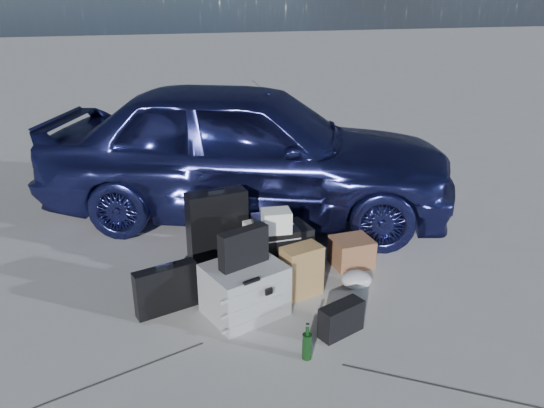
{
  "coord_description": "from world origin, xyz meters",
  "views": [
    {
      "loc": [
        -1.06,
        -3.51,
        2.44
      ],
      "look_at": [
        0.18,
        0.85,
        0.61
      ],
      "focal_mm": 35.0,
      "sensor_mm": 36.0,
      "label": 1
    }
  ],
  "objects_px": {
    "duffel_bag": "(268,250)",
    "green_bottle": "(307,342)",
    "suitcase_right": "(274,258)",
    "car": "(247,149)",
    "suitcase_left": "(217,228)",
    "cardboard_box": "(352,252)",
    "briefcase": "(166,289)",
    "pelican_case": "(245,290)"
  },
  "relations": [
    {
      "from": "car",
      "to": "duffel_bag",
      "type": "bearing_deg",
      "value": -163.05
    },
    {
      "from": "car",
      "to": "green_bottle",
      "type": "bearing_deg",
      "value": -162.04
    },
    {
      "from": "suitcase_right",
      "to": "duffel_bag",
      "type": "distance_m",
      "value": 0.3
    },
    {
      "from": "suitcase_left",
      "to": "duffel_bag",
      "type": "xyz_separation_m",
      "value": [
        0.43,
        -0.25,
        -0.16
      ]
    },
    {
      "from": "briefcase",
      "to": "suitcase_right",
      "type": "relative_size",
      "value": 0.98
    },
    {
      "from": "pelican_case",
      "to": "duffel_bag",
      "type": "distance_m",
      "value": 0.76
    },
    {
      "from": "pelican_case",
      "to": "suitcase_right",
      "type": "bearing_deg",
      "value": 26.66
    },
    {
      "from": "suitcase_right",
      "to": "duffel_bag",
      "type": "relative_size",
      "value": 0.66
    },
    {
      "from": "duffel_bag",
      "to": "cardboard_box",
      "type": "height_order",
      "value": "duffel_bag"
    },
    {
      "from": "car",
      "to": "duffel_bag",
      "type": "relative_size",
      "value": 5.73
    },
    {
      "from": "pelican_case",
      "to": "cardboard_box",
      "type": "distance_m",
      "value": 1.27
    },
    {
      "from": "pelican_case",
      "to": "briefcase",
      "type": "distance_m",
      "value": 0.64
    },
    {
      "from": "suitcase_left",
      "to": "green_bottle",
      "type": "bearing_deg",
      "value": -86.09
    },
    {
      "from": "cardboard_box",
      "to": "briefcase",
      "type": "bearing_deg",
      "value": -170.03
    },
    {
      "from": "suitcase_left",
      "to": "green_bottle",
      "type": "xyz_separation_m",
      "value": [
        0.34,
        -1.6,
        -0.22
      ]
    },
    {
      "from": "suitcase_left",
      "to": "green_bottle",
      "type": "height_order",
      "value": "suitcase_left"
    },
    {
      "from": "suitcase_left",
      "to": "suitcase_right",
      "type": "xyz_separation_m",
      "value": [
        0.4,
        -0.54,
        -0.1
      ]
    },
    {
      "from": "car",
      "to": "green_bottle",
      "type": "relative_size",
      "value": 16.53
    },
    {
      "from": "pelican_case",
      "to": "cardboard_box",
      "type": "relative_size",
      "value": 1.63
    },
    {
      "from": "suitcase_left",
      "to": "pelican_case",
      "type": "bearing_deg",
      "value": -95.1
    },
    {
      "from": "duffel_bag",
      "to": "green_bottle",
      "type": "distance_m",
      "value": 1.35
    },
    {
      "from": "suitcase_right",
      "to": "green_bottle",
      "type": "distance_m",
      "value": 1.06
    },
    {
      "from": "car",
      "to": "pelican_case",
      "type": "relative_size",
      "value": 7.75
    },
    {
      "from": "pelican_case",
      "to": "cardboard_box",
      "type": "bearing_deg",
      "value": 4.31
    },
    {
      "from": "suitcase_right",
      "to": "green_bottle",
      "type": "bearing_deg",
      "value": -94.49
    },
    {
      "from": "briefcase",
      "to": "car",
      "type": "bearing_deg",
      "value": 42.7
    },
    {
      "from": "suitcase_left",
      "to": "cardboard_box",
      "type": "bearing_deg",
      "value": -26.31
    },
    {
      "from": "green_bottle",
      "to": "duffel_bag",
      "type": "bearing_deg",
      "value": 86.31
    },
    {
      "from": "briefcase",
      "to": "cardboard_box",
      "type": "height_order",
      "value": "briefcase"
    },
    {
      "from": "pelican_case",
      "to": "cardboard_box",
      "type": "xyz_separation_m",
      "value": [
        1.16,
        0.51,
        -0.08
      ]
    },
    {
      "from": "car",
      "to": "cardboard_box",
      "type": "relative_size",
      "value": 12.64
    },
    {
      "from": "car",
      "to": "suitcase_left",
      "type": "distance_m",
      "value": 1.31
    },
    {
      "from": "briefcase",
      "to": "duffel_bag",
      "type": "distance_m",
      "value": 1.08
    },
    {
      "from": "duffel_bag",
      "to": "car",
      "type": "bearing_deg",
      "value": 75.2
    },
    {
      "from": "suitcase_right",
      "to": "duffel_bag",
      "type": "xyz_separation_m",
      "value": [
        0.03,
        0.29,
        -0.06
      ]
    },
    {
      "from": "pelican_case",
      "to": "duffel_bag",
      "type": "relative_size",
      "value": 0.74
    },
    {
      "from": "suitcase_right",
      "to": "green_bottle",
      "type": "xyz_separation_m",
      "value": [
        -0.06,
        -1.05,
        -0.12
      ]
    },
    {
      "from": "car",
      "to": "pelican_case",
      "type": "xyz_separation_m",
      "value": [
        -0.51,
        -2.01,
        -0.56
      ]
    },
    {
      "from": "pelican_case",
      "to": "cardboard_box",
      "type": "height_order",
      "value": "pelican_case"
    },
    {
      "from": "duffel_bag",
      "to": "green_bottle",
      "type": "relative_size",
      "value": 2.88
    },
    {
      "from": "briefcase",
      "to": "green_bottle",
      "type": "height_order",
      "value": "briefcase"
    },
    {
      "from": "pelican_case",
      "to": "suitcase_left",
      "type": "xyz_separation_m",
      "value": [
        -0.05,
        0.91,
        0.15
      ]
    }
  ]
}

